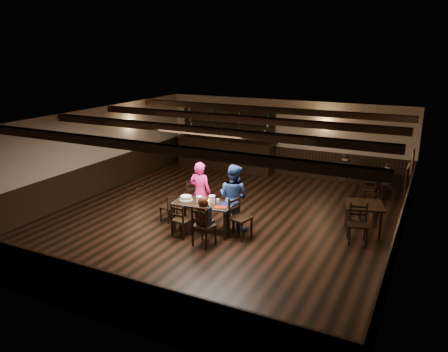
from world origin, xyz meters
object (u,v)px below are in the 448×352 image
at_px(woman_pink, 200,192).
at_px(bar_counter, 226,150).
at_px(chair_near_right, 202,224).
at_px(man_blue, 234,197).
at_px(dining_table, 204,206).
at_px(cake, 186,198).
at_px(chair_near_left, 180,218).

distance_m(woman_pink, bar_counter, 5.34).
xyz_separation_m(chair_near_right, man_blue, (0.18, 1.32, 0.27)).
xyz_separation_m(chair_near_right, bar_counter, (-2.54, 6.38, 0.15)).
bearing_deg(woman_pink, dining_table, 123.78).
xyz_separation_m(cake, bar_counter, (-1.63, 5.57, -0.07)).
bearing_deg(dining_table, woman_pink, 127.27).
height_order(chair_near_left, man_blue, man_blue).
distance_m(chair_near_left, chair_near_right, 0.75).
bearing_deg(cake, dining_table, 1.22).
relative_size(dining_table, bar_counter, 0.39).
relative_size(chair_near_right, bar_counter, 0.25).
bearing_deg(chair_near_left, cake, 106.80).
height_order(chair_near_right, cake, chair_near_right).
bearing_deg(man_blue, dining_table, 48.97).
bearing_deg(dining_table, chair_near_right, -63.71).
distance_m(dining_table, chair_near_right, 0.92).
distance_m(dining_table, chair_near_left, 0.72).
xyz_separation_m(chair_near_left, bar_counter, (-1.82, 6.18, 0.22)).
height_order(dining_table, bar_counter, bar_counter).
height_order(dining_table, man_blue, man_blue).
bearing_deg(chair_near_right, woman_pink, 120.82).
bearing_deg(dining_table, bar_counter, 111.05).
distance_m(chair_near_right, bar_counter, 6.87).
height_order(dining_table, cake, cake).
bearing_deg(bar_counter, woman_pink, -70.88).
relative_size(chair_near_left, man_blue, 0.51).
xyz_separation_m(dining_table, bar_counter, (-2.14, 5.56, 0.06)).
xyz_separation_m(woman_pink, cake, (-0.12, -0.52, -0.02)).
relative_size(woman_pink, cake, 4.79).
bearing_deg(woman_pink, man_blue, 175.78).
height_order(man_blue, cake, man_blue).
relative_size(chair_near_left, woman_pink, 0.53).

